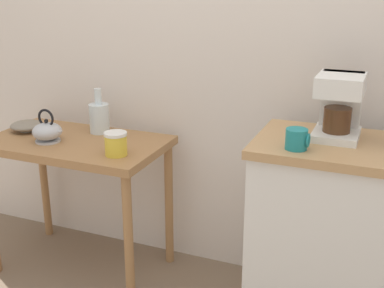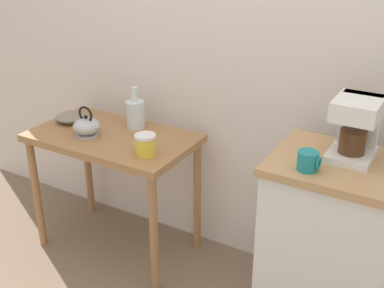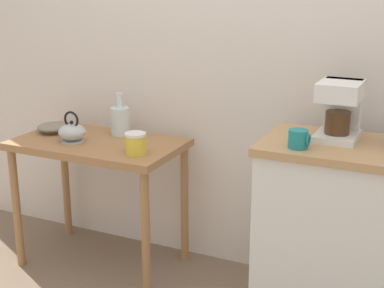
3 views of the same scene
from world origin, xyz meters
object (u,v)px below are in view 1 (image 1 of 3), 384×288
coffee_maker (340,103)px  mug_dark_teal (297,139)px  canister_enamel (116,144)px  bowl_stoneware (27,126)px  glass_carafe_vase (99,117)px  teakettle (47,131)px

coffee_maker → mug_dark_teal: coffee_maker is taller
canister_enamel → mug_dark_teal: size_ratio=1.20×
bowl_stoneware → canister_enamel: bearing=-12.9°
mug_dark_teal → bowl_stoneware: bearing=172.4°
glass_carafe_vase → mug_dark_teal: same height
bowl_stoneware → mug_dark_teal: bearing=-7.6°
glass_carafe_vase → coffee_maker: coffee_maker is taller
teakettle → glass_carafe_vase: (0.15, 0.23, 0.03)m
glass_carafe_vase → coffee_maker: bearing=-4.9°
bowl_stoneware → glass_carafe_vase: size_ratio=0.73×
glass_carafe_vase → bowl_stoneware: bearing=-160.8°
teakettle → mug_dark_teal: 1.25m
bowl_stoneware → glass_carafe_vase: glass_carafe_vase is taller
glass_carafe_vase → mug_dark_teal: (1.09, -0.32, 0.11)m
canister_enamel → mug_dark_teal: 0.84m
canister_enamel → coffee_maker: size_ratio=0.42×
bowl_stoneware → mug_dark_teal: 1.48m
bowl_stoneware → mug_dark_teal: (1.46, -0.20, 0.16)m
canister_enamel → coffee_maker: bearing=10.1°
bowl_stoneware → glass_carafe_vase: bearing=19.2°
glass_carafe_vase → coffee_maker: (1.21, -0.10, 0.21)m
bowl_stoneware → canister_enamel: size_ratio=1.56×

